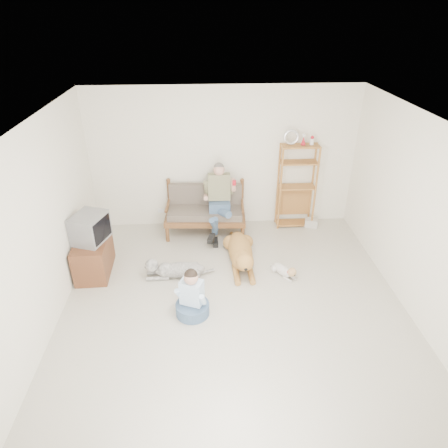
{
  "coord_description": "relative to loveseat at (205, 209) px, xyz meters",
  "views": [
    {
      "loc": [
        -0.41,
        -4.39,
        3.92
      ],
      "look_at": [
        -0.1,
        1.0,
        0.92
      ],
      "focal_mm": 32.0,
      "sensor_mm": 36.0,
      "label": 1
    }
  ],
  "objects": [
    {
      "name": "shaggy_dog",
      "position": [
        -0.54,
        -1.44,
        -0.34
      ],
      "size": [
        1.18,
        0.31,
        0.35
      ],
      "rotation": [
        0.0,
        0.0,
        -1.53
      ],
      "color": "white",
      "rests_on": "ground"
    },
    {
      "name": "wall_right",
      "position": [
        2.87,
        -2.39,
        0.86
      ],
      "size": [
        0.0,
        5.5,
        5.5
      ],
      "primitive_type": "plane",
      "rotation": [
        1.57,
        0.0,
        -1.57
      ],
      "color": "white",
      "rests_on": "ground"
    },
    {
      "name": "wall_front",
      "position": [
        0.37,
        -5.14,
        0.86
      ],
      "size": [
        5.0,
        0.0,
        5.0
      ],
      "primitive_type": "plane",
      "rotation": [
        -1.57,
        0.0,
        0.0
      ],
      "color": "white",
      "rests_on": "ground"
    },
    {
      "name": "book_stack",
      "position": [
        2.11,
        0.08,
        -0.41
      ],
      "size": [
        0.28,
        0.23,
        0.15
      ],
      "primitive_type": "cube",
      "rotation": [
        0.0,
        0.0,
        -0.24
      ],
      "color": "white",
      "rests_on": "ground"
    },
    {
      "name": "etagere",
      "position": [
        1.76,
        0.16,
        0.37
      ],
      "size": [
        0.74,
        0.32,
        1.95
      ],
      "color": "#B67439",
      "rests_on": "ground"
    },
    {
      "name": "wall_left",
      "position": [
        -2.13,
        -2.39,
        0.86
      ],
      "size": [
        0.0,
        5.5,
        5.5
      ],
      "primitive_type": "plane",
      "rotation": [
        1.57,
        0.0,
        1.57
      ],
      "color": "white",
      "rests_on": "ground"
    },
    {
      "name": "child",
      "position": [
        -0.23,
        -2.35,
        -0.21
      ],
      "size": [
        0.48,
        0.48,
        0.76
      ],
      "rotation": [
        0.0,
        0.0,
        -0.4
      ],
      "color": "#465F81",
      "rests_on": "ground"
    },
    {
      "name": "ceiling",
      "position": [
        0.37,
        -2.39,
        2.21
      ],
      "size": [
        5.5,
        5.5,
        0.0
      ],
      "primitive_type": "plane",
      "rotation": [
        3.14,
        0.0,
        0.0
      ],
      "color": "white",
      "rests_on": "ground"
    },
    {
      "name": "loveseat",
      "position": [
        0.0,
        0.0,
        0.0
      ],
      "size": [
        1.54,
        0.78,
        0.95
      ],
      "rotation": [
        0.0,
        0.0,
        -0.06
      ],
      "color": "brown",
      "rests_on": "ground"
    },
    {
      "name": "floor",
      "position": [
        0.37,
        -2.39,
        -0.49
      ],
      "size": [
        5.5,
        5.5,
        0.0
      ],
      "primitive_type": "plane",
      "color": "beige",
      "rests_on": "ground"
    },
    {
      "name": "golden_retriever",
      "position": [
        0.58,
        -1.13,
        -0.28
      ],
      "size": [
        0.43,
        1.64,
        0.5
      ],
      "rotation": [
        0.0,
        0.0,
        0.02
      ],
      "color": "#B17C3D",
      "rests_on": "ground"
    },
    {
      "name": "wall_back",
      "position": [
        0.37,
        0.36,
        0.86
      ],
      "size": [
        5.0,
        0.0,
        5.0
      ],
      "primitive_type": "plane",
      "rotation": [
        1.57,
        0.0,
        0.0
      ],
      "color": "white",
      "rests_on": "ground"
    },
    {
      "name": "terrier",
      "position": [
        1.27,
        -1.53,
        -0.39
      ],
      "size": [
        0.39,
        0.53,
        0.23
      ],
      "rotation": [
        0.0,
        0.0,
        0.56
      ],
      "color": "silver",
      "rests_on": "ground"
    },
    {
      "name": "man",
      "position": [
        0.24,
        -0.23,
        0.17
      ],
      "size": [
        0.54,
        0.77,
        1.25
      ],
      "color": "#465F81",
      "rests_on": "loveseat"
    },
    {
      "name": "tv_stand",
      "position": [
        -1.85,
        -1.22,
        -0.19
      ],
      "size": [
        0.53,
        0.92,
        0.6
      ],
      "rotation": [
        0.0,
        0.0,
        0.03
      ],
      "color": "brown",
      "rests_on": "ground"
    },
    {
      "name": "wall_outlet",
      "position": [
        -0.88,
        0.35,
        -0.19
      ],
      "size": [
        0.12,
        0.02,
        0.08
      ],
      "primitive_type": "cube",
      "color": "white",
      "rests_on": "ground"
    },
    {
      "name": "crt_tv",
      "position": [
        -1.82,
        -1.22,
        0.34
      ],
      "size": [
        0.59,
        0.66,
        0.45
      ],
      "rotation": [
        0.0,
        0.0,
        -0.33
      ],
      "color": "slate",
      "rests_on": "tv_stand"
    }
  ]
}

